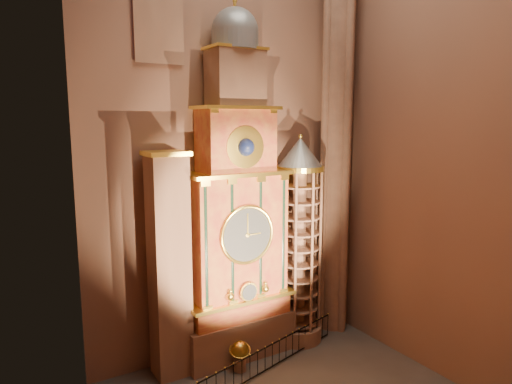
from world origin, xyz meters
TOP-DOWN VIEW (x-y plane):
  - wall_back at (0.00, 6.00)m, footprint 22.00×0.00m
  - wall_left at (-7.00, 0.00)m, footprint 0.00×22.00m
  - wall_right at (7.00, 0.00)m, footprint 0.00×22.00m
  - astronomical_clock at (0.00, 4.96)m, footprint 5.60×2.41m
  - portrait_tower at (-3.40, 4.98)m, footprint 1.80×1.60m
  - stair_turret at (3.50, 4.70)m, footprint 2.50×2.50m
  - gothic_pier at (6.10, 5.00)m, footprint 2.04×2.04m
  - stained_glass_window at (-3.20, 5.92)m, footprint 2.20×0.14m
  - celestial_globe at (-0.66, 3.54)m, footprint 1.26×1.23m
  - iron_railing at (0.73, 2.92)m, footprint 8.64×2.35m

SIDE VIEW (x-z plane):
  - iron_railing at x=0.73m, z-range 0.05..1.23m
  - celestial_globe at x=-0.66m, z-range 0.14..1.59m
  - portrait_tower at x=-3.40m, z-range 0.05..10.25m
  - stair_turret at x=3.50m, z-range -0.13..10.67m
  - astronomical_clock at x=0.00m, z-range -1.67..15.03m
  - wall_back at x=0.00m, z-range 0.00..22.00m
  - wall_left at x=-7.00m, z-range 0.00..22.00m
  - wall_right at x=7.00m, z-range 0.00..22.00m
  - gothic_pier at x=6.10m, z-range 0.00..22.00m
  - stained_glass_window at x=-3.20m, z-range 13.90..19.10m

